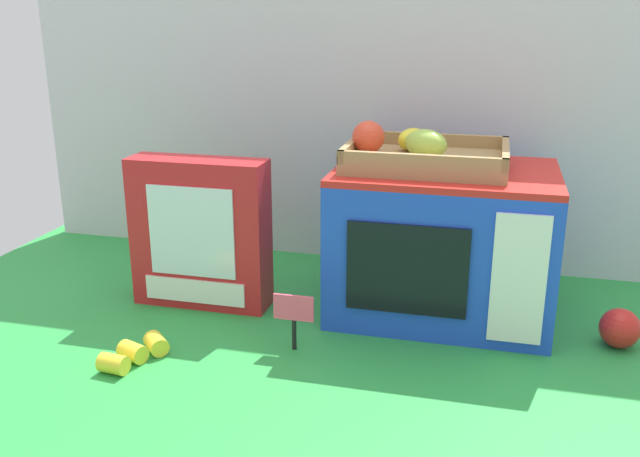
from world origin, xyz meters
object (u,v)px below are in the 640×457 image
at_px(price_sign, 294,314).
at_px(loose_toy_banana, 135,353).
at_px(loose_toy_apple, 620,328).
at_px(toy_microwave, 442,242).
at_px(food_groups_crate, 420,154).
at_px(cookie_set_box, 200,233).

distance_m(price_sign, loose_toy_banana, 0.27).
relative_size(price_sign, loose_toy_apple, 1.45).
bearing_deg(toy_microwave, food_groups_crate, 172.96).
xyz_separation_m(toy_microwave, loose_toy_banana, (-0.47, -0.33, -0.12)).
bearing_deg(toy_microwave, price_sign, -135.40).
distance_m(toy_microwave, loose_toy_banana, 0.59).
relative_size(cookie_set_box, price_sign, 2.90).
height_order(toy_microwave, loose_toy_apple, toy_microwave).
distance_m(toy_microwave, cookie_set_box, 0.46).
relative_size(food_groups_crate, price_sign, 2.88).
bearing_deg(loose_toy_banana, food_groups_crate, 38.82).
relative_size(cookie_set_box, loose_toy_apple, 4.21).
relative_size(price_sign, loose_toy_banana, 0.79).
height_order(food_groups_crate, cookie_set_box, food_groups_crate).
relative_size(toy_microwave, loose_toy_banana, 3.17).
bearing_deg(toy_microwave, cookie_set_box, -170.24).
bearing_deg(loose_toy_apple, loose_toy_banana, -162.00).
bearing_deg(loose_toy_banana, loose_toy_apple, 18.00).
xyz_separation_m(price_sign, loose_toy_apple, (0.54, 0.15, -0.03)).
bearing_deg(loose_toy_banana, price_sign, 23.81).
distance_m(food_groups_crate, cookie_set_box, 0.44).
xyz_separation_m(price_sign, loose_toy_banana, (-0.24, -0.11, -0.05)).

